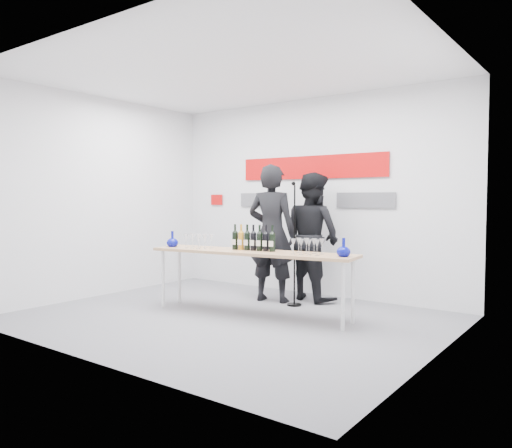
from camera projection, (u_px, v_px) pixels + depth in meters
name	position (u px, v px, depth m)	size (l,w,h in m)	color
ground	(229.00, 318.00, 6.14)	(5.00, 5.00, 0.00)	slate
back_wall	(311.00, 197.00, 7.67)	(5.00, 0.04, 3.00)	silver
signage	(307.00, 177.00, 7.66)	(3.38, 0.02, 0.79)	#BB0808
tasting_table	(251.00, 256.00, 6.28)	(2.76, 0.91, 0.81)	tan
wine_bottles	(253.00, 238.00, 6.32)	(0.62, 0.16, 0.33)	black
decanter_left	(172.00, 239.00, 6.83)	(0.16, 0.16, 0.21)	#070C89
decanter_right	(344.00, 247.00, 5.67)	(0.16, 0.16, 0.21)	#070C89
glasses_left	(199.00, 241.00, 6.66)	(0.38, 0.26, 0.18)	silver
glasses_right	(308.00, 246.00, 5.91)	(0.38, 0.26, 0.18)	silver
presenter_left	(272.00, 233.00, 7.11)	(0.71, 0.47, 1.95)	black
presenter_right	(312.00, 236.00, 7.23)	(0.90, 0.70, 1.84)	black
mic_stand	(294.00, 268.00, 6.84)	(0.20, 0.20, 1.70)	black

